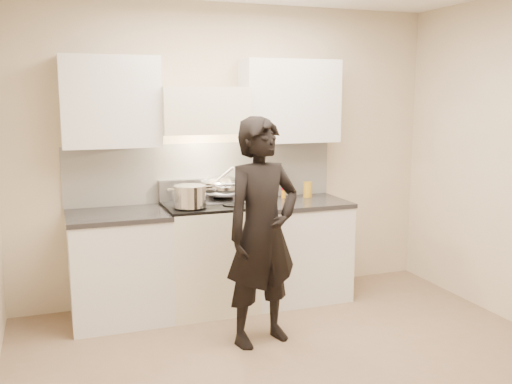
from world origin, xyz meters
TOP-DOWN VIEW (x-y plane):
  - ground_plane at (0.00, 0.00)m, footprint 4.00×4.00m
  - room_shell at (-0.06, 0.37)m, footprint 4.04×3.54m
  - stove at (-0.30, 1.42)m, footprint 0.76×0.65m
  - counter_right at (0.53, 1.43)m, footprint 0.92×0.67m
  - counter_left at (-1.08, 1.43)m, footprint 0.82×0.67m
  - wok at (-0.12, 1.57)m, footprint 0.40×0.48m
  - stock_pot at (-0.50, 1.28)m, footprint 0.38×0.27m
  - utensil_crock at (0.32, 1.66)m, footprint 0.13×0.13m
  - spice_jar at (0.48, 1.60)m, footprint 0.04×0.04m
  - oil_glass at (0.72, 1.57)m, footprint 0.08×0.08m
  - person at (-0.11, 0.60)m, footprint 0.71×0.56m

SIDE VIEW (x-z plane):
  - ground_plane at x=0.00m, z-range 0.00..0.00m
  - counter_right at x=0.53m, z-range 0.00..0.92m
  - counter_left at x=-1.08m, z-range 0.00..0.92m
  - stove at x=-0.30m, z-range 0.00..0.95m
  - person at x=-0.11m, z-range 0.00..1.73m
  - spice_jar at x=0.48m, z-range 0.92..1.02m
  - oil_glass at x=0.72m, z-range 0.92..1.07m
  - utensil_crock at x=0.32m, z-range 0.85..1.20m
  - stock_pot at x=-0.50m, z-range 0.96..1.14m
  - wok at x=-0.12m, z-range 0.91..1.23m
  - room_shell at x=-0.06m, z-range 0.25..2.95m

